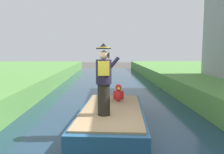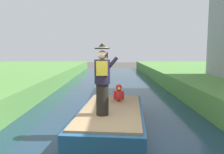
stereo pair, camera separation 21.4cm
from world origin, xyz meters
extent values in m
plane|color=#4C4742|center=(0.00, 0.00, 0.00)|extent=(80.00, 80.00, 0.00)
cube|color=#1E384C|center=(0.00, 0.00, 0.05)|extent=(6.34, 48.00, 0.10)
cube|color=#23517A|center=(0.00, 1.36, 0.38)|extent=(2.17, 4.34, 0.56)
cube|color=#997A56|center=(0.00, 1.36, 0.69)|extent=(1.99, 4.00, 0.05)
cylinder|color=black|center=(-0.23, 0.67, 1.12)|extent=(0.32, 0.32, 0.82)
cylinder|color=black|center=(-0.23, 0.67, 1.84)|extent=(0.40, 0.40, 0.62)
cube|color=gold|center=(-0.23, 0.48, 1.94)|extent=(0.28, 0.06, 0.36)
sphere|color=#DBA884|center=(-0.23, 0.67, 2.27)|extent=(0.23, 0.23, 0.23)
cylinder|color=black|center=(-0.23, 0.67, 2.43)|extent=(0.38, 0.38, 0.03)
cone|color=black|center=(-0.23, 0.67, 2.50)|extent=(0.26, 0.26, 0.12)
cylinder|color=gold|center=(-0.23, 0.67, 2.46)|extent=(0.29, 0.29, 0.02)
cylinder|color=black|center=(-0.01, 0.63, 2.02)|extent=(0.38, 0.09, 0.43)
cube|color=black|center=(-0.10, 0.61, 2.26)|extent=(0.03, 0.08, 0.15)
ellipsoid|color=red|center=(0.24, 2.26, 0.91)|extent=(0.26, 0.32, 0.40)
sphere|color=red|center=(0.24, 2.22, 1.18)|extent=(0.20, 0.20, 0.20)
cone|color=yellow|center=(0.24, 2.12, 1.17)|extent=(0.09, 0.09, 0.09)
ellipsoid|color=red|center=(0.10, 2.26, 0.91)|extent=(0.08, 0.20, 0.32)
ellipsoid|color=red|center=(0.38, 2.26, 0.91)|extent=(0.08, 0.20, 0.32)
camera|label=1|loc=(-0.19, -5.03, 2.38)|focal=36.12mm
camera|label=2|loc=(0.02, -5.04, 2.38)|focal=36.12mm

